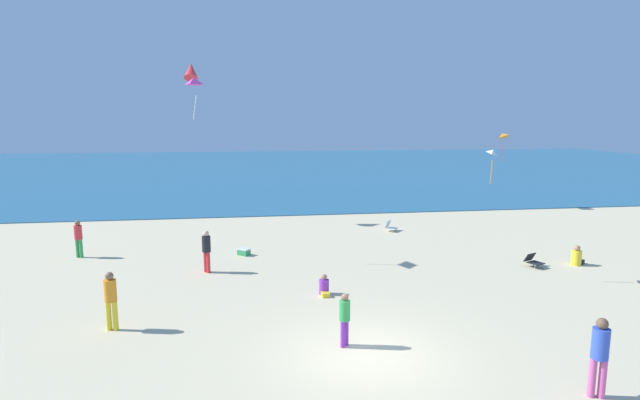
{
  "coord_description": "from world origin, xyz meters",
  "views": [
    {
      "loc": [
        -2.86,
        -11.63,
        5.85
      ],
      "look_at": [
        0.0,
        8.08,
        2.63
      ],
      "focal_mm": 28.56,
      "sensor_mm": 36.0,
      "label": 1
    }
  ],
  "objects": [
    {
      "name": "ground_plane",
      "position": [
        0.0,
        10.0,
        0.0
      ],
      "size": [
        120.0,
        120.0,
        0.0
      ],
      "primitive_type": "plane",
      "color": "beige"
    },
    {
      "name": "ocean_water",
      "position": [
        0.0,
        48.43,
        0.03
      ],
      "size": [
        120.0,
        60.0,
        0.05
      ],
      "primitive_type": "cube",
      "color": "#236084",
      "rests_on": "ground_plane"
    },
    {
      "name": "beach_chair_far_right",
      "position": [
        4.48,
        13.56,
        0.25
      ],
      "size": [
        0.78,
        0.78,
        0.57
      ],
      "rotation": [
        0.0,
        0.0,
        5.55
      ],
      "color": "white",
      "rests_on": "ground_plane"
    },
    {
      "name": "beach_chair_mid_beach",
      "position": [
        8.31,
        6.46,
        0.26
      ],
      "size": [
        0.72,
        0.8,
        0.54
      ],
      "rotation": [
        0.0,
        0.0,
        5.12
      ],
      "color": "black",
      "rests_on": "ground_plane"
    },
    {
      "name": "cooler_box",
      "position": [
        -3.06,
        9.89,
        0.14
      ],
      "size": [
        0.6,
        0.58,
        0.29
      ],
      "rotation": [
        0.0,
        0.0,
        2.44
      ],
      "color": "#339956",
      "rests_on": "ground_plane"
    },
    {
      "name": "person_0",
      "position": [
        -9.94,
        10.51,
        0.92
      ],
      "size": [
        0.41,
        0.41,
        1.6
      ],
      "rotation": [
        0.0,
        0.0,
        1.21
      ],
      "color": "green",
      "rests_on": "ground_plane"
    },
    {
      "name": "person_1",
      "position": [
        10.2,
        6.47,
        0.3
      ],
      "size": [
        0.73,
        0.64,
        0.82
      ],
      "rotation": [
        0.0,
        0.0,
        0.56
      ],
      "color": "yellow",
      "rests_on": "ground_plane"
    },
    {
      "name": "person_2",
      "position": [
        4.36,
        -2.6,
        1.02
      ],
      "size": [
        0.46,
        0.46,
        1.76
      ],
      "rotation": [
        0.0,
        0.0,
        4.33
      ],
      "color": "#D8599E",
      "rests_on": "ground_plane"
    },
    {
      "name": "person_3",
      "position": [
        -6.66,
        2.49,
        0.97
      ],
      "size": [
        0.4,
        0.4,
        1.68
      ],
      "rotation": [
        0.0,
        0.0,
        1.36
      ],
      "color": "yellow",
      "rests_on": "ground_plane"
    },
    {
      "name": "person_4",
      "position": [
        -0.45,
        0.56,
        0.82
      ],
      "size": [
        0.4,
        0.4,
        1.42
      ],
      "rotation": [
        0.0,
        0.0,
        2.36
      ],
      "color": "purple",
      "rests_on": "ground_plane"
    },
    {
      "name": "person_5",
      "position": [
        -4.44,
        7.59,
        0.94
      ],
      "size": [
        0.46,
        0.46,
        1.63
      ],
      "rotation": [
        0.0,
        0.0,
        0.7
      ],
      "color": "red",
      "rests_on": "ground_plane"
    },
    {
      "name": "person_6",
      "position": [
        -0.38,
        4.5,
        0.26
      ],
      "size": [
        0.35,
        0.56,
        0.7
      ],
      "rotation": [
        0.0,
        0.0,
        4.76
      ],
      "color": "purple",
      "rests_on": "ground_plane"
    },
    {
      "name": "kite_red",
      "position": [
        -5.73,
        17.47,
        8.38
      ],
      "size": [
        0.77,
        1.1,
        1.41
      ],
      "rotation": [
        0.0,
        0.0,
        3.12
      ],
      "color": "red"
    },
    {
      "name": "kite_magenta",
      "position": [
        -4.83,
        9.3,
        7.27
      ],
      "size": [
        0.71,
        0.9,
        1.63
      ],
      "rotation": [
        0.0,
        0.0,
        1.37
      ],
      "color": "#DB3DA8"
    },
    {
      "name": "kite_white",
      "position": [
        5.77,
        5.28,
        4.64
      ],
      "size": [
        0.51,
        0.55,
        1.27
      ],
      "rotation": [
        0.0,
        0.0,
        4.27
      ],
      "color": "white"
    },
    {
      "name": "kite_orange",
      "position": [
        13.52,
        19.4,
        4.71
      ],
      "size": [
        1.03,
        0.99,
        1.95
      ],
      "rotation": [
        0.0,
        0.0,
        0.6
      ],
      "color": "orange"
    }
  ]
}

